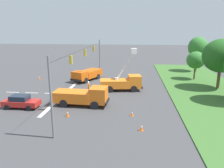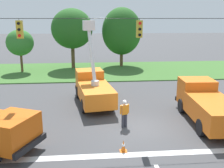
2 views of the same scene
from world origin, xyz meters
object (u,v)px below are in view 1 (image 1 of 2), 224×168
at_px(road_worker, 89,86).
at_px(traffic_cone_foreground_left, 141,127).
at_px(tree_centre, 221,56).
at_px(traffic_cone_foreground_right, 67,113).
at_px(utility_truck_support_near, 83,96).
at_px(traffic_cone_mid_left, 132,113).
at_px(traffic_cone_mid_right, 39,78).
at_px(utility_truck_bucket_lift, 123,82).
at_px(tree_west, 196,60).
at_px(utility_truck_support_far, 87,74).
at_px(sedan_red, 21,102).
at_px(tree_far_west, 198,47).
at_px(traffic_cone_near_bucket, 70,90).

bearing_deg(road_worker, traffic_cone_foreground_left, 32.56).
relative_size(tree_centre, traffic_cone_foreground_right, 11.48).
relative_size(utility_truck_support_near, traffic_cone_mid_left, 11.51).
relative_size(traffic_cone_foreground_right, traffic_cone_mid_right, 0.99).
distance_m(utility_truck_bucket_lift, traffic_cone_foreground_left, 13.78).
xyz_separation_m(tree_west, traffic_cone_mid_left, (18.61, -11.30, -3.39)).
height_order(utility_truck_bucket_lift, utility_truck_support_far, utility_truck_bucket_lift).
relative_size(tree_centre, sedan_red, 1.81).
bearing_deg(sedan_red, utility_truck_support_near, 102.52).
distance_m(traffic_cone_foreground_left, traffic_cone_foreground_right, 8.35).
bearing_deg(traffic_cone_foreground_right, traffic_cone_mid_right, -147.60).
height_order(tree_centre, traffic_cone_foreground_left, tree_centre).
bearing_deg(traffic_cone_mid_left, traffic_cone_mid_right, -132.04).
height_order(tree_far_west, traffic_cone_foreground_left, tree_far_west).
height_order(sedan_red, traffic_cone_mid_left, sedan_red).
relative_size(sedan_red, traffic_cone_foreground_left, 6.47).
relative_size(utility_truck_support_near, traffic_cone_foreground_left, 10.20).
distance_m(tree_far_west, traffic_cone_near_bucket, 29.87).
distance_m(traffic_cone_mid_left, traffic_cone_mid_right, 23.80).
relative_size(utility_truck_support_far, road_worker, 4.00).
xyz_separation_m(traffic_cone_foreground_left, traffic_cone_mid_left, (-3.51, -0.92, -0.05)).
height_order(tree_far_west, utility_truck_support_near, tree_far_west).
xyz_separation_m(utility_truck_bucket_lift, traffic_cone_near_bucket, (1.39, -8.02, -1.06)).
bearing_deg(tree_far_west, road_worker, -47.54).
height_order(tree_west, traffic_cone_mid_left, tree_west).
height_order(tree_west, tree_centre, tree_centre).
bearing_deg(utility_truck_support_far, road_worker, 13.90).
bearing_deg(tree_far_west, traffic_cone_mid_right, -71.13).
bearing_deg(traffic_cone_mid_left, utility_truck_support_near, -114.03).
height_order(traffic_cone_foreground_right, traffic_cone_near_bucket, traffic_cone_foreground_right).
distance_m(tree_centre, traffic_cone_mid_left, 18.87).
height_order(tree_west, sedan_red, tree_west).
distance_m(tree_centre, traffic_cone_foreground_right, 24.78).
bearing_deg(road_worker, utility_truck_support_near, 4.33).
bearing_deg(traffic_cone_foreground_right, tree_west, 136.80).
bearing_deg(traffic_cone_near_bucket, tree_centre, 99.36).
bearing_deg(traffic_cone_foreground_left, traffic_cone_mid_right, -136.29).
xyz_separation_m(tree_centre, traffic_cone_mid_right, (-3.54, -31.01, -4.90)).
bearing_deg(traffic_cone_mid_left, utility_truck_support_far, -152.15).
distance_m(tree_far_west, tree_west, 8.55).
relative_size(tree_centre, traffic_cone_near_bucket, 12.69).
height_order(traffic_cone_mid_right, traffic_cone_near_bucket, traffic_cone_mid_right).
height_order(tree_centre, traffic_cone_foreground_right, tree_centre).
height_order(utility_truck_support_near, road_worker, utility_truck_support_near).
bearing_deg(traffic_cone_foreground_right, utility_truck_support_near, 166.26).
xyz_separation_m(utility_truck_support_far, traffic_cone_mid_left, (16.07, 8.49, -0.85)).
relative_size(sedan_red, road_worker, 2.45).
relative_size(tree_far_west, utility_truck_support_far, 1.07).
xyz_separation_m(tree_west, traffic_cone_mid_right, (2.68, -28.97, -3.33)).
height_order(tree_west, traffic_cone_near_bucket, tree_west).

